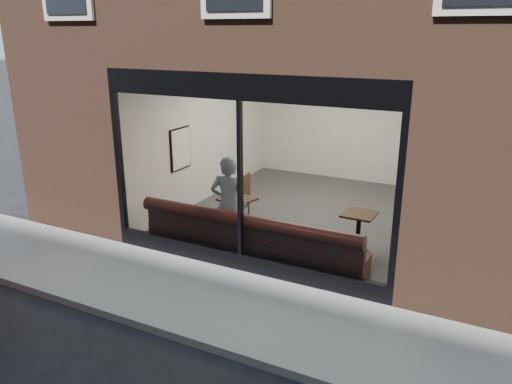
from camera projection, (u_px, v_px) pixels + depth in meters
The scene contains 20 objects.
ground at pixel (167, 333), 6.55m from camera, with size 120.00×120.00×0.00m, color black.
sidewalk_near at pixel (207, 298), 7.40m from camera, with size 40.00×2.00×0.01m, color gray.
kerb_near at pixel (164, 331), 6.49m from camera, with size 40.00×0.10×0.12m, color gray.
host_building_pier_left at pixel (225, 110), 14.46m from camera, with size 2.50×12.00×3.20m, color brown.
host_building_backfill at pixel (379, 105), 15.39m from camera, with size 5.00×6.00×3.20m, color brown.
cafe_floor at pixel (306, 214), 10.79m from camera, with size 6.00×6.00×0.00m, color #2D2D30.
cafe_ceiling at pixel (311, 63), 9.81m from camera, with size 6.00×6.00×0.00m, color white.
cafe_wall_back at pixel (351, 120), 12.84m from camera, with size 5.00×5.00×0.00m, color silver.
cafe_wall_left at pixel (206, 131), 11.37m from camera, with size 6.00×6.00×0.00m, color silver.
cafe_wall_right at pixel (434, 155), 9.23m from camera, with size 6.00×6.00×0.00m, color silver.
storefront_kick at pixel (241, 262), 8.25m from camera, with size 5.00×0.10×0.30m, color black.
storefront_header at pixel (239, 87), 7.37m from camera, with size 5.00×0.10×0.40m, color black.
storefront_mullion at pixel (240, 181), 7.81m from camera, with size 0.06×0.10×2.50m, color black.
storefront_glass at pixel (239, 181), 7.79m from camera, with size 4.80×4.80×0.00m, color white.
banquette at pixel (252, 248), 8.56m from camera, with size 4.00×0.55×0.45m, color #331412.
person at pixel (229, 205), 8.75m from camera, with size 0.64×0.42×1.76m, color #90B0C3.
cafe_table_left at pixel (237, 199), 9.46m from camera, with size 0.58×0.58×0.04m, color black.
cafe_table_right at pixel (359, 214), 8.69m from camera, with size 0.55×0.55×0.04m, color black.
cafe_chair_left at pixel (237, 206), 10.60m from camera, with size 0.40×0.40×0.04m, color black.
wall_poster at pixel (181, 149), 10.50m from camera, with size 0.02×0.62×0.83m, color white.
Camera 1 is at (3.61, -4.52, 3.79)m, focal length 35.00 mm.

